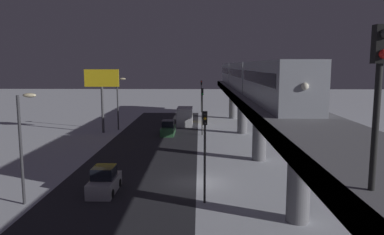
{
  "coord_description": "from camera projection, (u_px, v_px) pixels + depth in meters",
  "views": [
    {
      "loc": [
        -0.49,
        29.36,
        9.47
      ],
      "look_at": [
        0.5,
        -19.55,
        2.61
      ],
      "focal_mm": 34.95,
      "sensor_mm": 36.0,
      "label": 1
    }
  ],
  "objects": [
    {
      "name": "traffic_light_mid",
      "position": [
        202.0,
        105.0,
        50.41
      ],
      "size": [
        0.32,
        0.44,
        6.4
      ],
      "color": "#2D2D2D",
      "rests_on": "ground_plane"
    },
    {
      "name": "ground_plane",
      "position": [
        193.0,
        182.0,
        30.39
      ],
      "size": [
        240.0,
        240.0,
        0.0
      ],
      "primitive_type": "plane",
      "color": "silver"
    },
    {
      "name": "subway_train",
      "position": [
        246.0,
        75.0,
        48.64
      ],
      "size": [
        2.94,
        55.47,
        3.4
      ],
      "color": "#999EA8",
      "rests_on": "elevated_railway"
    },
    {
      "name": "elevated_railway",
      "position": [
        274.0,
        116.0,
        29.5
      ],
      "size": [
        5.0,
        89.55,
        6.4
      ],
      "color": "slate",
      "rests_on": "ground_plane"
    },
    {
      "name": "sedan_silver",
      "position": [
        104.0,
        182.0,
        28.01
      ],
      "size": [
        1.91,
        4.01,
        1.97
      ],
      "color": "#B2B2B7",
      "rests_on": "ground_plane"
    },
    {
      "name": "traffic_light_near",
      "position": [
        205.0,
        144.0,
        25.31
      ],
      "size": [
        0.32,
        0.44,
        6.4
      ],
      "color": "#2D2D2D",
      "rests_on": "ground_plane"
    },
    {
      "name": "commercial_billboard",
      "position": [
        102.0,
        84.0,
        52.04
      ],
      "size": [
        4.8,
        0.36,
        8.9
      ],
      "color": "#4C4C51",
      "rests_on": "ground_plane"
    },
    {
      "name": "avenue_asphalt",
      "position": [
        129.0,
        182.0,
        30.5
      ],
      "size": [
        11.0,
        89.55,
        0.01
      ],
      "primitive_type": "cube",
      "color": "#28282D",
      "rests_on": "ground_plane"
    },
    {
      "name": "street_lamp_far",
      "position": [
        119.0,
        97.0,
        54.7
      ],
      "size": [
        1.35,
        0.44,
        7.65
      ],
      "color": "#38383D",
      "rests_on": "ground_plane"
    },
    {
      "name": "street_lamp_near",
      "position": [
        23.0,
        135.0,
        25.0
      ],
      "size": [
        1.35,
        0.44,
        7.65
      ],
      "color": "#38383D",
      "rests_on": "ground_plane"
    },
    {
      "name": "rail_signal",
      "position": [
        379.0,
        79.0,
        8.84
      ],
      "size": [
        0.36,
        0.41,
        4.0
      ],
      "color": "black",
      "rests_on": "elevated_railway"
    },
    {
      "name": "traffic_light_far",
      "position": [
        201.0,
        92.0,
        75.5
      ],
      "size": [
        0.32,
        0.44,
        6.4
      ],
      "color": "#2D2D2D",
      "rests_on": "ground_plane"
    },
    {
      "name": "sedan_green",
      "position": [
        168.0,
        129.0,
        51.44
      ],
      "size": [
        1.8,
        4.61,
        1.97
      ],
      "rotation": [
        0.0,
        0.0,
        3.14
      ],
      "color": "#2D6038",
      "rests_on": "ground_plane"
    },
    {
      "name": "box_truck",
      "position": [
        185.0,
        116.0,
        60.26
      ],
      "size": [
        2.4,
        7.4,
        2.8
      ],
      "color": "gold",
      "rests_on": "ground_plane"
    }
  ]
}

